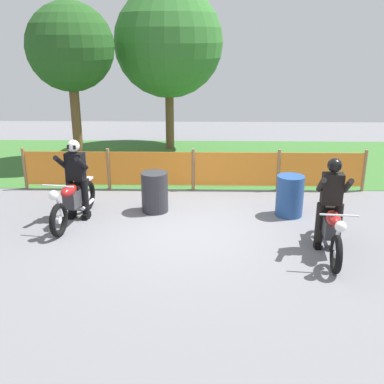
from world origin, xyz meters
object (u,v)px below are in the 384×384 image
Objects in this scene: rider_trailing at (331,201)px; spare_drum at (155,192)px; motorcycle_trailing at (330,229)px; oil_drum at (290,196)px; motorcycle_lead at (73,200)px; rider_lead at (76,175)px.

spare_drum is (-3.31, 1.80, -0.48)m from rider_trailing.
motorcycle_trailing is 1.86m from oil_drum.
motorcycle_trailing reaches higher than oil_drum.
motorcycle_lead is at bearing -96.84° from rider_trailing.
rider_lead is at bearing -99.42° from rider_trailing.
motorcycle_trailing is at bearing -78.02° from oil_drum.
rider_trailing is at bearing -75.94° from oil_drum.
rider_trailing is 1.73m from oil_drum.
motorcycle_trailing is at bearing 0.57° from rider_trailing.
rider_trailing is at bearing -28.52° from spare_drum.
motorcycle_trailing reaches higher than spare_drum.
rider_trailing is 1.92× the size of oil_drum.
motorcycle_trailing is 5.12m from rider_lead.
oil_drum is (4.50, 0.48, -0.04)m from motorcycle_lead.
rider_lead is 1.00× the size of rider_trailing.
spare_drum is (-2.90, 0.18, 0.00)m from oil_drum.
oil_drum is at bearing 101.98° from rider_lead.
rider_lead is at bearing -101.64° from motorcycle_trailing.
rider_lead is at bearing -176.73° from oil_drum.
oil_drum is 2.91m from spare_drum.
rider_lead reaches higher than motorcycle_lead.
rider_trailing is 3.79m from spare_drum.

